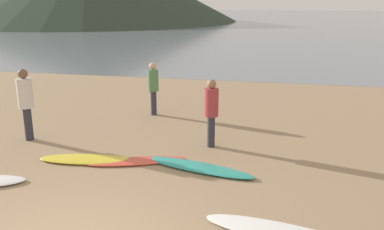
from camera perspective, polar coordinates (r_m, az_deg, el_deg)
name	(u,v)px	position (r m, az deg, el deg)	size (l,w,h in m)	color
ground_plane	(200,97)	(15.10, 1.15, 2.42)	(120.00, 120.00, 0.20)	#997C5B
ocean_water	(266,20)	(67.33, 10.10, 12.69)	(140.00, 100.00, 0.01)	slate
surfboard_2	(87,159)	(9.29, -14.13, -5.86)	(2.07, 0.60, 0.08)	yellow
surfboard_3	(136,161)	(9.01, -7.60, -6.25)	(2.12, 0.48, 0.06)	#D84C38
surfboard_4	(199,167)	(8.59, 0.92, -7.14)	(2.41, 0.50, 0.09)	teal
person_0	(153,84)	(12.34, -5.33, 4.18)	(0.32, 0.32, 1.56)	#2D2D38
person_1	(25,99)	(10.80, -21.79, 2.07)	(0.36, 0.36, 1.77)	#2D2D38
person_2	(211,108)	(9.60, 2.67, 1.02)	(0.32, 0.32, 1.61)	#2D2D38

